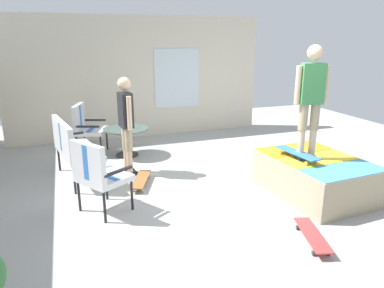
% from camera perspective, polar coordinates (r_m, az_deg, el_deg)
% --- Properties ---
extents(ground_plane, '(12.00, 12.00, 0.10)m').
position_cam_1_polar(ground_plane, '(5.68, 5.00, -8.03)').
color(ground_plane, '#A8A8A3').
extents(house_facade, '(0.23, 6.00, 2.79)m').
position_cam_1_polar(house_facade, '(8.70, -8.33, 10.33)').
color(house_facade, beige).
rests_on(house_facade, ground_plane).
extents(skate_ramp, '(1.72, 2.04, 0.57)m').
position_cam_1_polar(skate_ramp, '(5.82, 19.18, -4.76)').
color(skate_ramp, tan).
rests_on(skate_ramp, ground_plane).
extents(patio_bench, '(1.33, 0.78, 1.02)m').
position_cam_1_polar(patio_bench, '(6.22, -18.49, -0.11)').
color(patio_bench, black).
rests_on(patio_bench, ground_plane).
extents(patio_chair_near_house, '(0.76, 0.72, 1.02)m').
position_cam_1_polar(patio_chair_near_house, '(7.60, -16.48, 2.97)').
color(patio_chair_near_house, black).
rests_on(patio_chair_near_house, ground_plane).
extents(patio_chair_by_wall, '(0.82, 0.80, 1.02)m').
position_cam_1_polar(patio_chair_by_wall, '(4.92, -14.81, -4.13)').
color(patio_chair_by_wall, black).
rests_on(patio_chair_by_wall, ground_plane).
extents(patio_table, '(0.90, 0.90, 0.57)m').
position_cam_1_polar(patio_table, '(7.33, -10.33, 1.23)').
color(patio_table, black).
rests_on(patio_table, ground_plane).
extents(person_watching, '(0.48, 0.28, 1.68)m').
position_cam_1_polar(person_watching, '(6.19, -10.39, 3.90)').
color(person_watching, black).
rests_on(person_watching, ground_plane).
extents(person_skater, '(0.31, 0.46, 1.64)m').
position_cam_1_polar(person_skater, '(5.44, 18.30, 7.40)').
color(person_skater, navy).
rests_on(person_skater, skate_ramp).
extents(skateboard_by_bench, '(0.82, 0.49, 0.10)m').
position_cam_1_polar(skateboard_by_bench, '(5.93, -8.04, -5.61)').
color(skateboard_by_bench, brown).
rests_on(skateboard_by_bench, ground_plane).
extents(skateboard_spare, '(0.82, 0.43, 0.10)m').
position_cam_1_polar(skateboard_spare, '(4.56, 18.46, -13.47)').
color(skateboard_spare, '#B23838').
rests_on(skateboard_spare, ground_plane).
extents(skateboard_on_ramp, '(0.82, 0.29, 0.10)m').
position_cam_1_polar(skateboard_on_ramp, '(5.57, 16.29, -1.42)').
color(skateboard_on_ramp, '#3372B2').
rests_on(skateboard_on_ramp, skate_ramp).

